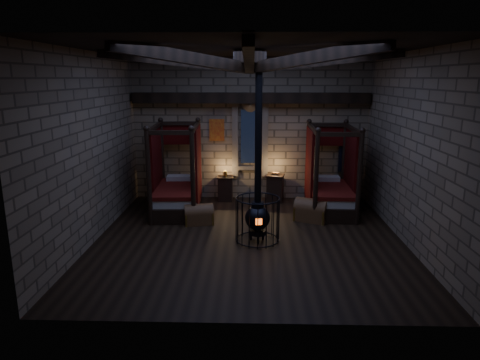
{
  "coord_description": "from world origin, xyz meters",
  "views": [
    {
      "loc": [
        0.06,
        -9.29,
        3.63
      ],
      "look_at": [
        -0.22,
        0.6,
        1.25
      ],
      "focal_mm": 32.0,
      "sensor_mm": 36.0,
      "label": 1
    }
  ],
  "objects_px": {
    "bed_right": "(330,190)",
    "stove": "(258,215)",
    "trunk_right": "(311,211)",
    "trunk_left": "(199,215)",
    "bed_left": "(177,190)"
  },
  "relations": [
    {
      "from": "bed_right",
      "to": "stove",
      "type": "relative_size",
      "value": 0.58
    },
    {
      "from": "stove",
      "to": "trunk_right",
      "type": "bearing_deg",
      "value": 40.78
    },
    {
      "from": "bed_left",
      "to": "stove",
      "type": "height_order",
      "value": "stove"
    },
    {
      "from": "bed_right",
      "to": "trunk_right",
      "type": "distance_m",
      "value": 1.14
    },
    {
      "from": "bed_left",
      "to": "bed_right",
      "type": "relative_size",
      "value": 1.02
    },
    {
      "from": "stove",
      "to": "bed_left",
      "type": "bearing_deg",
      "value": 129.06
    },
    {
      "from": "bed_left",
      "to": "trunk_right",
      "type": "distance_m",
      "value": 3.71
    },
    {
      "from": "bed_right",
      "to": "trunk_left",
      "type": "xyz_separation_m",
      "value": [
        -3.5,
        -1.23,
        -0.35
      ]
    },
    {
      "from": "stove",
      "to": "trunk_left",
      "type": "bearing_deg",
      "value": 136.58
    },
    {
      "from": "bed_right",
      "to": "trunk_right",
      "type": "height_order",
      "value": "bed_right"
    },
    {
      "from": "bed_left",
      "to": "trunk_left",
      "type": "relative_size",
      "value": 3.0
    },
    {
      "from": "bed_left",
      "to": "trunk_right",
      "type": "xyz_separation_m",
      "value": [
        3.61,
        -0.77,
        -0.32
      ]
    },
    {
      "from": "trunk_left",
      "to": "trunk_right",
      "type": "relative_size",
      "value": 0.83
    },
    {
      "from": "bed_left",
      "to": "trunk_right",
      "type": "bearing_deg",
      "value": -14.95
    },
    {
      "from": "bed_left",
      "to": "trunk_right",
      "type": "height_order",
      "value": "bed_left"
    }
  ]
}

